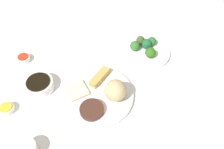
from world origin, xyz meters
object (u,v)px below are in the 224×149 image
(soy_sauce_bowl, at_px, (39,85))
(broccoli_plate, at_px, (146,52))
(sauce_ramekin_sweet_and_sour, at_px, (24,59))
(main_plate, at_px, (96,95))
(sauce_ramekin_hot_mustard, at_px, (7,109))

(soy_sauce_bowl, bearing_deg, broccoli_plate, 168.58)
(soy_sauce_bowl, xyz_separation_m, sauce_ramekin_sweet_and_sour, (-0.00, -0.17, -0.01))
(main_plate, xyz_separation_m, broccoli_plate, (-0.30, -0.07, -0.00))
(main_plate, xyz_separation_m, sauce_ramekin_sweet_and_sour, (0.15, -0.33, 0.00))
(sauce_ramekin_hot_mustard, bearing_deg, sauce_ramekin_sweet_and_sour, -125.59)
(soy_sauce_bowl, height_order, sauce_ramekin_sweet_and_sour, soy_sauce_bowl)
(broccoli_plate, bearing_deg, main_plate, 12.64)
(sauce_ramekin_sweet_and_sour, bearing_deg, sauce_ramekin_hot_mustard, 54.41)
(broccoli_plate, xyz_separation_m, sauce_ramekin_hot_mustard, (0.59, -0.07, 0.00))
(sauce_ramekin_hot_mustard, bearing_deg, soy_sauce_bowl, -169.41)
(main_plate, height_order, sauce_ramekin_sweet_and_sour, sauce_ramekin_sweet_and_sour)
(sauce_ramekin_hot_mustard, relative_size, sauce_ramekin_sweet_and_sour, 1.00)
(soy_sauce_bowl, relative_size, sauce_ramekin_hot_mustard, 2.05)
(sauce_ramekin_hot_mustard, height_order, sauce_ramekin_sweet_and_sour, same)
(soy_sauce_bowl, xyz_separation_m, sauce_ramekin_hot_mustard, (0.14, 0.03, -0.01))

